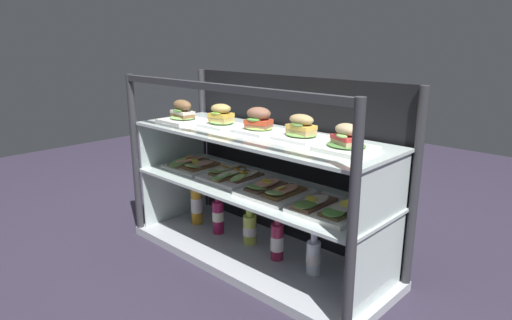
{
  "coord_description": "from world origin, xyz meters",
  "views": [
    {
      "loc": [
        1.35,
        -1.42,
        1.04
      ],
      "look_at": [
        0.0,
        0.0,
        0.5
      ],
      "focal_mm": 30.9,
      "sensor_mm": 36.0,
      "label": 1
    }
  ],
  "objects_px": {
    "plated_roll_sandwich_far_right": "(183,114)",
    "plated_roll_sandwich_center": "(301,130)",
    "juice_bottle_front_second": "(218,216)",
    "juice_bottle_front_middle": "(250,228)",
    "plated_roll_sandwich_near_right_corner": "(259,123)",
    "open_sandwich_tray_right_of_center": "(194,164)",
    "juice_bottle_front_fourth": "(313,257)",
    "plated_roll_sandwich_far_left": "(221,118)",
    "plated_roll_sandwich_right_of_center": "(346,142)",
    "open_sandwich_tray_center": "(328,208)",
    "juice_bottle_front_left_end": "(197,204)",
    "open_sandwich_tray_left_of_center": "(233,175)",
    "juice_bottle_front_right_end": "(277,241)",
    "open_sandwich_tray_near_left_corner": "(274,190)"
  },
  "relations": [
    {
      "from": "plated_roll_sandwich_near_right_corner",
      "to": "juice_bottle_front_second",
      "type": "bearing_deg",
      "value": -177.24
    },
    {
      "from": "plated_roll_sandwich_near_right_corner",
      "to": "open_sandwich_tray_near_left_corner",
      "type": "distance_m",
      "value": 0.32
    },
    {
      "from": "plated_roll_sandwich_center",
      "to": "juice_bottle_front_fourth",
      "type": "bearing_deg",
      "value": -13.72
    },
    {
      "from": "juice_bottle_front_middle",
      "to": "open_sandwich_tray_right_of_center",
      "type": "bearing_deg",
      "value": -173.48
    },
    {
      "from": "open_sandwich_tray_left_of_center",
      "to": "juice_bottle_front_fourth",
      "type": "relative_size",
      "value": 1.44
    },
    {
      "from": "open_sandwich_tray_left_of_center",
      "to": "open_sandwich_tray_near_left_corner",
      "type": "bearing_deg",
      "value": -6.07
    },
    {
      "from": "juice_bottle_front_middle",
      "to": "juice_bottle_front_fourth",
      "type": "relative_size",
      "value": 1.04
    },
    {
      "from": "plated_roll_sandwich_center",
      "to": "juice_bottle_front_middle",
      "type": "height_order",
      "value": "plated_roll_sandwich_center"
    },
    {
      "from": "plated_roll_sandwich_near_right_corner",
      "to": "open_sandwich_tray_near_left_corner",
      "type": "bearing_deg",
      "value": -20.08
    },
    {
      "from": "juice_bottle_front_left_end",
      "to": "juice_bottle_front_middle",
      "type": "bearing_deg",
      "value": 3.06
    },
    {
      "from": "plated_roll_sandwich_near_right_corner",
      "to": "open_sandwich_tray_right_of_center",
      "type": "xyz_separation_m",
      "value": [
        -0.44,
        -0.03,
        -0.28
      ]
    },
    {
      "from": "juice_bottle_front_second",
      "to": "juice_bottle_front_middle",
      "type": "distance_m",
      "value": 0.21
    },
    {
      "from": "plated_roll_sandwich_far_left",
      "to": "juice_bottle_front_right_end",
      "type": "relative_size",
      "value": 0.8
    },
    {
      "from": "open_sandwich_tray_left_of_center",
      "to": "open_sandwich_tray_center",
      "type": "height_order",
      "value": "open_sandwich_tray_center"
    },
    {
      "from": "open_sandwich_tray_right_of_center",
      "to": "juice_bottle_front_fourth",
      "type": "bearing_deg",
      "value": 1.63
    },
    {
      "from": "juice_bottle_front_left_end",
      "to": "juice_bottle_front_middle",
      "type": "relative_size",
      "value": 1.25
    },
    {
      "from": "plated_roll_sandwich_far_right",
      "to": "open_sandwich_tray_left_of_center",
      "type": "bearing_deg",
      "value": 9.27
    },
    {
      "from": "plated_roll_sandwich_center",
      "to": "open_sandwich_tray_left_of_center",
      "type": "bearing_deg",
      "value": -173.8
    },
    {
      "from": "plated_roll_sandwich_far_left",
      "to": "plated_roll_sandwich_near_right_corner",
      "type": "relative_size",
      "value": 0.92
    },
    {
      "from": "plated_roll_sandwich_near_right_corner",
      "to": "juice_bottle_front_middle",
      "type": "relative_size",
      "value": 0.88
    },
    {
      "from": "juice_bottle_front_second",
      "to": "juice_bottle_front_right_end",
      "type": "xyz_separation_m",
      "value": [
        0.42,
        -0.0,
        -0.01
      ]
    },
    {
      "from": "open_sandwich_tray_center",
      "to": "plated_roll_sandwich_center",
      "type": "bearing_deg",
      "value": 158.77
    },
    {
      "from": "plated_roll_sandwich_right_of_center",
      "to": "juice_bottle_front_middle",
      "type": "xyz_separation_m",
      "value": [
        -0.55,
        0.04,
        -0.54
      ]
    },
    {
      "from": "juice_bottle_front_right_end",
      "to": "juice_bottle_front_middle",
      "type": "bearing_deg",
      "value": 171.8
    },
    {
      "from": "plated_roll_sandwich_far_right",
      "to": "plated_roll_sandwich_center",
      "type": "relative_size",
      "value": 1.07
    },
    {
      "from": "plated_roll_sandwich_far_left",
      "to": "open_sandwich_tray_near_left_corner",
      "type": "relative_size",
      "value": 0.61
    },
    {
      "from": "juice_bottle_front_second",
      "to": "plated_roll_sandwich_right_of_center",
      "type": "bearing_deg",
      "value": -0.94
    },
    {
      "from": "open_sandwich_tray_center",
      "to": "juice_bottle_front_left_end",
      "type": "xyz_separation_m",
      "value": [
        -0.9,
        0.05,
        -0.24
      ]
    },
    {
      "from": "juice_bottle_front_right_end",
      "to": "juice_bottle_front_fourth",
      "type": "relative_size",
      "value": 1.06
    },
    {
      "from": "open_sandwich_tray_right_of_center",
      "to": "juice_bottle_front_second",
      "type": "distance_m",
      "value": 0.3
    },
    {
      "from": "open_sandwich_tray_near_left_corner",
      "to": "juice_bottle_front_right_end",
      "type": "xyz_separation_m",
      "value": [
        -0.01,
        0.04,
        -0.26
      ]
    },
    {
      "from": "plated_roll_sandwich_near_right_corner",
      "to": "open_sandwich_tray_left_of_center",
      "type": "height_order",
      "value": "plated_roll_sandwich_near_right_corner"
    },
    {
      "from": "plated_roll_sandwich_far_left",
      "to": "open_sandwich_tray_near_left_corner",
      "type": "distance_m",
      "value": 0.47
    },
    {
      "from": "open_sandwich_tray_right_of_center",
      "to": "juice_bottle_front_left_end",
      "type": "distance_m",
      "value": 0.24
    },
    {
      "from": "plated_roll_sandwich_right_of_center",
      "to": "juice_bottle_front_fourth",
      "type": "bearing_deg",
      "value": 172.62
    },
    {
      "from": "juice_bottle_front_fourth",
      "to": "open_sandwich_tray_center",
      "type": "bearing_deg",
      "value": -28.31
    },
    {
      "from": "plated_roll_sandwich_far_right",
      "to": "juice_bottle_front_middle",
      "type": "distance_m",
      "value": 0.68
    },
    {
      "from": "open_sandwich_tray_near_left_corner",
      "to": "open_sandwich_tray_center",
      "type": "height_order",
      "value": "open_sandwich_tray_center"
    },
    {
      "from": "open_sandwich_tray_right_of_center",
      "to": "juice_bottle_front_right_end",
      "type": "height_order",
      "value": "open_sandwich_tray_right_of_center"
    },
    {
      "from": "juice_bottle_front_fourth",
      "to": "plated_roll_sandwich_far_left",
      "type": "bearing_deg",
      "value": -178.51
    },
    {
      "from": "juice_bottle_front_second",
      "to": "juice_bottle_front_fourth",
      "type": "distance_m",
      "value": 0.62
    },
    {
      "from": "plated_roll_sandwich_near_right_corner",
      "to": "juice_bottle_front_second",
      "type": "relative_size",
      "value": 0.79
    },
    {
      "from": "plated_roll_sandwich_far_right",
      "to": "plated_roll_sandwich_near_right_corner",
      "type": "distance_m",
      "value": 0.47
    },
    {
      "from": "plated_roll_sandwich_far_left",
      "to": "juice_bottle_front_fourth",
      "type": "bearing_deg",
      "value": 1.49
    },
    {
      "from": "open_sandwich_tray_center",
      "to": "juice_bottle_front_middle",
      "type": "xyz_separation_m",
      "value": [
        -0.51,
        0.08,
        -0.27
      ]
    },
    {
      "from": "plated_roll_sandwich_center",
      "to": "juice_bottle_front_second",
      "type": "bearing_deg",
      "value": -176.38
    },
    {
      "from": "juice_bottle_front_second",
      "to": "juice_bottle_front_middle",
      "type": "xyz_separation_m",
      "value": [
        0.21,
        0.03,
        -0.01
      ]
    },
    {
      "from": "open_sandwich_tray_center",
      "to": "juice_bottle_front_right_end",
      "type": "relative_size",
      "value": 1.34
    },
    {
      "from": "plated_roll_sandwich_far_right",
      "to": "juice_bottle_front_right_end",
      "type": "bearing_deg",
      "value": 5.45
    },
    {
      "from": "plated_roll_sandwich_near_right_corner",
      "to": "plated_roll_sandwich_right_of_center",
      "type": "xyz_separation_m",
      "value": [
        0.48,
        -0.03,
        -0.01
      ]
    }
  ]
}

